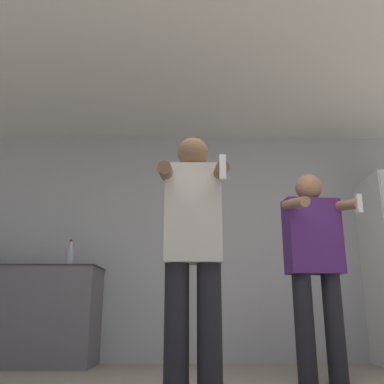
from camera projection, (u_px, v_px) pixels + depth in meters
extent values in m
cube|color=#B2B7BC|center=(213.00, 243.00, 4.85)|extent=(7.00, 0.06, 2.55)
cube|color=silver|center=(220.00, 73.00, 3.81)|extent=(7.00, 3.37, 0.05)
cube|color=slate|center=(15.00, 316.00, 4.32)|extent=(1.64, 0.58, 0.97)
cube|color=#38383A|center=(20.00, 267.00, 4.46)|extent=(1.67, 0.61, 0.01)
cylinder|color=silver|center=(69.00, 257.00, 4.42)|extent=(0.08, 0.08, 0.18)
cylinder|color=silver|center=(70.00, 245.00, 4.46)|extent=(0.03, 0.03, 0.08)
sphere|color=maroon|center=(70.00, 241.00, 4.47)|extent=(0.04, 0.04, 0.04)
cylinder|color=black|center=(175.00, 334.00, 2.40)|extent=(0.14, 0.14, 0.79)
cylinder|color=black|center=(209.00, 334.00, 2.40)|extent=(0.14, 0.14, 0.79)
cube|color=beige|center=(192.00, 214.00, 2.59)|extent=(0.34, 0.20, 0.59)
sphere|color=brown|center=(192.00, 153.00, 2.70)|extent=(0.20, 0.20, 0.20)
cylinder|color=brown|center=(165.00, 172.00, 2.50)|extent=(0.08, 0.32, 0.13)
cylinder|color=brown|center=(220.00, 172.00, 2.50)|extent=(0.08, 0.32, 0.13)
cube|color=white|center=(222.00, 167.00, 2.35)|extent=(0.04, 0.04, 0.14)
cylinder|color=black|center=(304.00, 328.00, 3.27)|extent=(0.15, 0.15, 0.81)
cylinder|color=black|center=(333.00, 328.00, 3.30)|extent=(0.15, 0.15, 0.81)
cube|color=#4C236B|center=(311.00, 236.00, 3.48)|extent=(0.46, 0.26, 0.61)
sphere|color=#9E7051|center=(308.00, 188.00, 3.59)|extent=(0.22, 0.22, 0.22)
cylinder|color=#9E7051|center=(294.00, 204.00, 3.32)|extent=(0.14, 0.42, 0.15)
cylinder|color=#9E7051|center=(345.00, 205.00, 3.38)|extent=(0.14, 0.42, 0.15)
cube|color=white|center=(358.00, 204.00, 3.18)|extent=(0.04, 0.04, 0.14)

